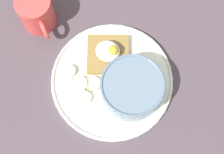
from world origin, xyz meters
TOP-DOWN VIEW (x-y plane):
  - ground_plane at (0.00, 0.00)cm, footprint 120.00×120.00cm
  - plate at (0.00, 0.00)cm, footprint 27.44×27.44cm
  - oatmeal_bowl at (-4.96, 1.32)cm, footprint 13.36×13.36cm
  - toast_slice at (2.91, -5.03)cm, footprint 12.13×12.13cm
  - poached_egg at (2.72, -5.06)cm, footprint 7.44×5.01cm
  - banana_slice_front at (8.46, 5.03)cm, footprint 4.94×4.94cm
  - banana_slice_left at (6.15, 3.72)cm, footprint 3.87×3.80cm
  - banana_slice_back at (3.60, 2.55)cm, footprint 4.49×4.48cm
  - banana_slice_right at (9.52, 1.66)cm, footprint 3.55×3.64cm
  - banana_slice_inner at (4.10, 6.17)cm, footprint 3.15×3.16cm
  - coffee_mug at (21.46, -7.94)cm, footprint 9.65×9.53cm

SIDE VIEW (x-z plane):
  - ground_plane at x=0.00cm, z-range 0.00..2.00cm
  - plate at x=0.00cm, z-range 2.00..3.60cm
  - banana_slice_back at x=3.60cm, z-range 2.97..3.96cm
  - banana_slice_front at x=8.46cm, z-range 2.92..4.05cm
  - banana_slice_inner at x=4.10cm, z-range 2.97..4.04cm
  - banana_slice_right at x=9.52cm, z-range 2.87..4.41cm
  - banana_slice_left at x=6.15cm, z-range 2.94..4.40cm
  - toast_slice at x=2.91cm, z-range 3.08..4.51cm
  - poached_egg at x=2.72cm, z-range 4.21..7.67cm
  - oatmeal_bowl at x=-4.96cm, z-range 2.90..9.64cm
  - coffee_mug at x=21.46cm, z-range 2.12..10.75cm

